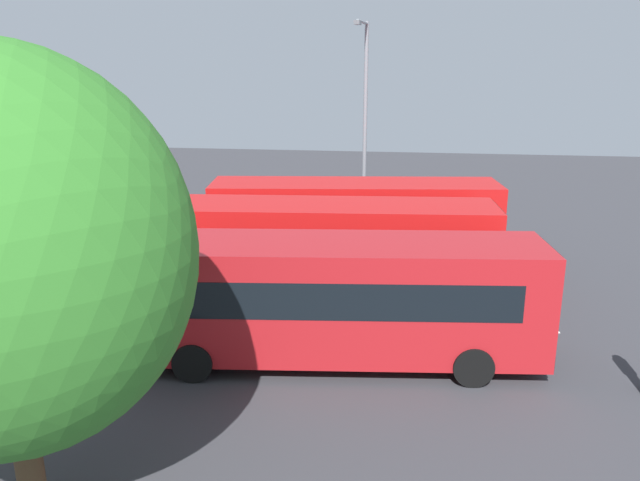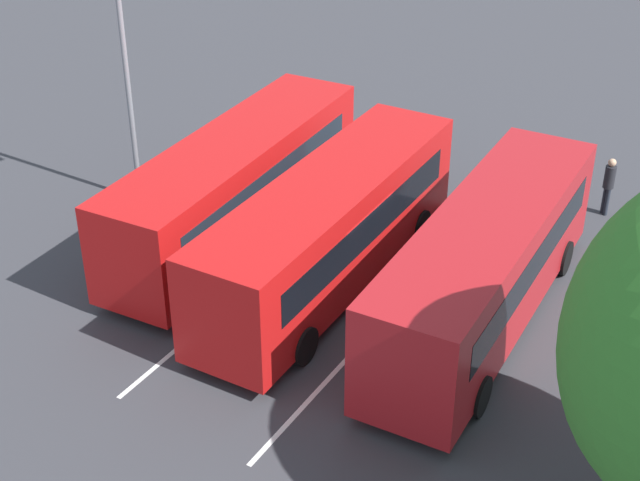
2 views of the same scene
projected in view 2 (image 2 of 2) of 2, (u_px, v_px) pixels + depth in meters
ground_plane at (335, 284)px, 24.54m from camera, size 66.10×66.10×0.00m
bus_far_left at (486, 264)px, 22.23m from camera, size 10.25×3.41×3.05m
bus_center_left at (330, 227)px, 23.74m from camera, size 10.23×3.21×3.05m
bus_center_right at (236, 184)px, 25.83m from camera, size 10.27×3.56×3.05m
pedestrian at (609, 182)px, 27.29m from camera, size 0.45×0.45×1.80m
street_lamp at (129, 46)px, 25.95m from camera, size 0.36×2.77×8.59m
lane_stripe_outer_left at (395, 306)px, 23.64m from camera, size 13.13×1.03×0.01m
lane_stripe_inner_left at (280, 263)px, 25.44m from camera, size 13.13×1.03×0.01m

